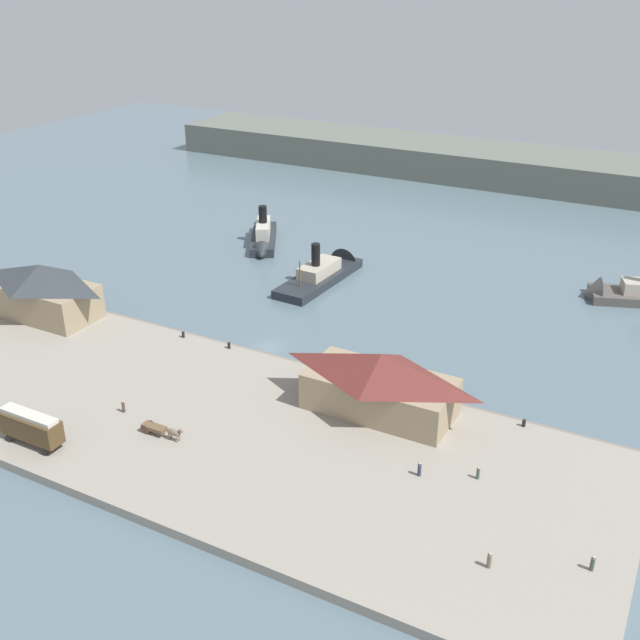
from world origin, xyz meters
name	(u,v)px	position (x,y,z in m)	size (l,w,h in m)	color
ground_plane	(270,347)	(0.00, 0.00, 0.00)	(320.00, 320.00, 0.00)	slate
quay_promenade	(180,414)	(0.00, -22.00, 0.60)	(110.00, 36.00, 1.20)	gray
seawall_edge	(257,354)	(0.00, -3.60, 0.50)	(110.00, 0.80, 1.00)	slate
ferry_shed_west_terminal	(43,290)	(-36.09, -9.31, 5.64)	(17.26, 9.12, 8.73)	#998466
ferry_shed_east_terminal	(380,382)	(22.36, -9.99, 5.31)	(18.85, 9.20, 8.08)	#998466
street_tram	(31,426)	(-10.67, -35.82, 3.64)	(8.18, 2.56, 4.17)	#4C381E
horse_cart	(162,429)	(1.73, -27.50, 2.13)	(5.98, 1.31, 1.87)	brown
pedestrian_at_waters_edge	(489,561)	(42.56, -30.17, 2.00)	(0.44, 0.44, 1.76)	#6B5B4C
pedestrian_walking_west	(123,407)	(-5.93, -25.56, 1.95)	(0.41, 0.41, 1.65)	#4C3D33
pedestrian_walking_east	(478,473)	(37.59, -17.65, 1.90)	(0.38, 0.38, 1.53)	#3D4C42
pedestrian_near_cart	(419,470)	(31.71, -20.17, 2.00)	(0.43, 0.43, 1.75)	#33384C
pedestrian_near_east_shed	(592,564)	(51.16, -25.99, 1.96)	(0.41, 0.41, 1.67)	#3D4C42
mooring_post_west	(524,423)	(39.45, -5.02, 1.65)	(0.44, 0.44, 0.90)	black
mooring_post_center_east	(12,289)	(-48.96, -5.07, 1.65)	(0.44, 0.44, 0.90)	black
mooring_post_east	(229,345)	(-3.98, -4.98, 1.65)	(0.44, 0.44, 0.90)	black
mooring_post_center_west	(183,335)	(-12.08, -5.30, 1.65)	(0.44, 0.44, 0.90)	black
ferry_approaching_west	(624,294)	(44.38, 43.51, 1.21)	(18.57, 11.69, 10.09)	#514C47
ferry_outer_harbor	(328,270)	(-5.30, 29.01, 1.24)	(7.43, 23.73, 9.77)	#23282D
ferry_moored_east	(263,239)	(-24.50, 37.33, 1.59)	(13.32, 18.89, 9.18)	#23282D
far_headland	(487,163)	(0.00, 110.00, 4.00)	(180.00, 24.00, 8.00)	#60665B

